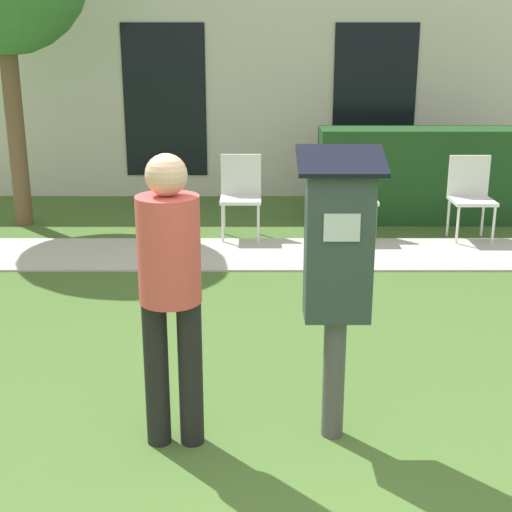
{
  "coord_description": "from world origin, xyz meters",
  "views": [
    {
      "loc": [
        -0.18,
        -2.73,
        2.11
      ],
      "look_at": [
        -0.19,
        0.73,
        1.05
      ],
      "focal_mm": 50.0,
      "sensor_mm": 36.0,
      "label": 1
    }
  ],
  "objects_px": {
    "outdoor_chair_middle": "(357,190)",
    "outdoor_chair_right": "(472,191)",
    "parking_meter": "(339,260)",
    "outdoor_chair_left": "(242,190)",
    "person_standing": "(172,281)"
  },
  "relations": [
    {
      "from": "outdoor_chair_left",
      "to": "outdoor_chair_right",
      "type": "bearing_deg",
      "value": 22.31
    },
    {
      "from": "outdoor_chair_middle",
      "to": "outdoor_chair_right",
      "type": "xyz_separation_m",
      "value": [
        1.24,
        -0.04,
        0.0
      ]
    },
    {
      "from": "parking_meter",
      "to": "outdoor_chair_left",
      "type": "relative_size",
      "value": 1.77
    },
    {
      "from": "parking_meter",
      "to": "outdoor_chair_left",
      "type": "xyz_separation_m",
      "value": [
        -0.59,
        4.12,
        -0.49
      ]
    },
    {
      "from": "outdoor_chair_middle",
      "to": "outdoor_chair_left",
      "type": "bearing_deg",
      "value": 162.18
    },
    {
      "from": "person_standing",
      "to": "outdoor_chair_middle",
      "type": "height_order",
      "value": "person_standing"
    },
    {
      "from": "parking_meter",
      "to": "outdoor_chair_right",
      "type": "distance_m",
      "value": 4.49
    },
    {
      "from": "parking_meter",
      "to": "outdoor_chair_right",
      "type": "bearing_deg",
      "value": 64.91
    },
    {
      "from": "outdoor_chair_middle",
      "to": "person_standing",
      "type": "bearing_deg",
      "value": -126.35
    },
    {
      "from": "person_standing",
      "to": "outdoor_chair_left",
      "type": "distance_m",
      "value": 4.22
    },
    {
      "from": "parking_meter",
      "to": "outdoor_chair_left",
      "type": "distance_m",
      "value": 4.19
    },
    {
      "from": "person_standing",
      "to": "outdoor_chair_right",
      "type": "bearing_deg",
      "value": 93.23
    },
    {
      "from": "person_standing",
      "to": "outdoor_chair_middle",
      "type": "xyz_separation_m",
      "value": [
        1.51,
        4.16,
        -0.4
      ]
    },
    {
      "from": "parking_meter",
      "to": "outdoor_chair_left",
      "type": "height_order",
      "value": "parking_meter"
    },
    {
      "from": "parking_meter",
      "to": "person_standing",
      "type": "distance_m",
      "value": 0.87
    }
  ]
}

